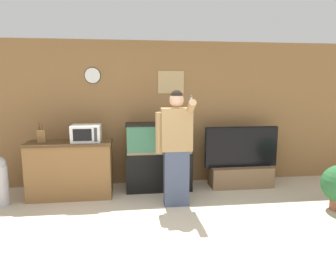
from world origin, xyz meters
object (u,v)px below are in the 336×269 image
at_px(tv_on_stand, 241,169).
at_px(person_standing, 176,147).
at_px(aquarium_on_stand, 159,156).
at_px(trash_bin, 0,180).
at_px(knife_block, 42,136).
at_px(counter_island, 71,169).
at_px(microwave, 86,133).

height_order(tv_on_stand, person_standing, person_standing).
height_order(aquarium_on_stand, tv_on_stand, aquarium_on_stand).
distance_m(person_standing, trash_bin, 2.72).
bearing_deg(knife_block, aquarium_on_stand, 6.55).
relative_size(counter_island, aquarium_on_stand, 1.15).
xyz_separation_m(microwave, person_standing, (1.37, -0.54, -0.14)).
distance_m(counter_island, knife_block, 0.70).
bearing_deg(aquarium_on_stand, knife_block, -173.45).
distance_m(tv_on_stand, trash_bin, 3.97).
bearing_deg(person_standing, aquarium_on_stand, 104.33).
bearing_deg(trash_bin, microwave, 10.14).
xyz_separation_m(knife_block, trash_bin, (-0.59, -0.22, -0.64)).
relative_size(counter_island, tv_on_stand, 1.01).
relative_size(tv_on_stand, trash_bin, 1.76).
bearing_deg(person_standing, counter_island, 161.47).
xyz_separation_m(microwave, tv_on_stand, (2.67, 0.17, -0.74)).
distance_m(knife_block, aquarium_on_stand, 1.93).
distance_m(microwave, person_standing, 1.48).
bearing_deg(trash_bin, knife_block, 20.19).
distance_m(microwave, tv_on_stand, 2.78).
xyz_separation_m(microwave, knife_block, (-0.69, -0.01, -0.02)).
height_order(microwave, aquarium_on_stand, microwave).
bearing_deg(aquarium_on_stand, trash_bin, -170.02).
bearing_deg(trash_bin, person_standing, -6.70).
xyz_separation_m(counter_island, trash_bin, (-1.00, -0.24, -0.07)).
bearing_deg(counter_island, trash_bin, -166.51).
relative_size(aquarium_on_stand, person_standing, 0.67).
height_order(microwave, tv_on_stand, microwave).
bearing_deg(counter_island, aquarium_on_stand, 7.51).
xyz_separation_m(counter_island, microwave, (0.28, -0.01, 0.59)).
height_order(knife_block, trash_bin, knife_block).
bearing_deg(microwave, aquarium_on_stand, 9.79).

